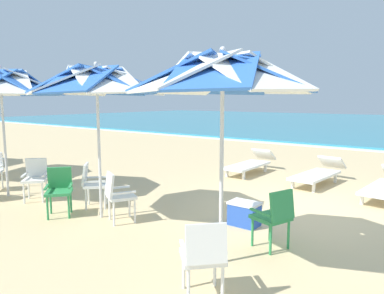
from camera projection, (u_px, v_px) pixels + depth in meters
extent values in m
plane|color=#D3B784|center=(302.00, 211.00, 6.64)|extent=(80.00, 80.00, 0.00)
cylinder|color=silver|center=(221.00, 177.00, 4.40)|extent=(0.05, 0.05, 2.25)
cube|color=blue|center=(270.00, 73.00, 4.09)|extent=(1.28, 1.21, 0.49)
cube|color=white|center=(258.00, 75.00, 4.51)|extent=(1.21, 1.29, 0.49)
cube|color=blue|center=(229.00, 77.00, 4.76)|extent=(1.21, 1.28, 0.49)
cube|color=white|center=(198.00, 76.00, 4.70)|extent=(1.29, 1.21, 0.49)
cube|color=blue|center=(178.00, 75.00, 4.37)|extent=(1.28, 1.21, 0.49)
cube|color=white|center=(182.00, 72.00, 3.95)|extent=(1.21, 1.29, 0.49)
cube|color=blue|center=(214.00, 70.00, 3.70)|extent=(1.21, 1.28, 0.49)
cube|color=white|center=(253.00, 70.00, 3.76)|extent=(1.29, 1.21, 0.49)
sphere|color=silver|center=(223.00, 50.00, 4.19)|extent=(0.08, 0.08, 0.08)
cube|color=white|center=(202.00, 257.00, 3.72)|extent=(0.62, 0.62, 0.05)
cube|color=white|center=(206.00, 244.00, 3.50)|extent=(0.36, 0.37, 0.40)
cube|color=white|center=(184.00, 248.00, 3.68)|extent=(0.31, 0.30, 0.03)
cube|color=white|center=(221.00, 245.00, 3.74)|extent=(0.31, 0.30, 0.03)
cylinder|color=white|center=(184.00, 271.00, 3.90)|extent=(0.04, 0.04, 0.41)
cylinder|color=white|center=(215.00, 268.00, 3.95)|extent=(0.04, 0.04, 0.41)
cylinder|color=white|center=(189.00, 287.00, 3.55)|extent=(0.04, 0.04, 0.41)
cylinder|color=white|center=(222.00, 284.00, 3.61)|extent=(0.04, 0.04, 0.41)
cube|color=#2D8C4C|center=(271.00, 218.00, 4.96)|extent=(0.56, 0.56, 0.05)
cube|color=#2D8C4C|center=(282.00, 206.00, 4.76)|extent=(0.23, 0.43, 0.40)
cube|color=#2D8C4C|center=(261.00, 212.00, 4.83)|extent=(0.39, 0.17, 0.03)
cube|color=#2D8C4C|center=(281.00, 208.00, 5.05)|extent=(0.39, 0.17, 0.03)
cylinder|color=#2D8C4C|center=(252.00, 232.00, 5.04)|extent=(0.04, 0.04, 0.41)
cylinder|color=#2D8C4C|center=(270.00, 227.00, 5.23)|extent=(0.04, 0.04, 0.41)
cylinder|color=#2D8C4C|center=(271.00, 240.00, 4.75)|extent=(0.04, 0.04, 0.41)
cylinder|color=#2D8C4C|center=(288.00, 235.00, 4.94)|extent=(0.04, 0.04, 0.41)
cylinder|color=silver|center=(99.00, 155.00, 6.15)|extent=(0.05, 0.05, 2.26)
cube|color=blue|center=(127.00, 80.00, 5.84)|extent=(1.29, 1.23, 0.50)
cube|color=white|center=(128.00, 82.00, 6.26)|extent=(1.22, 1.31, 0.50)
cube|color=blue|center=(112.00, 82.00, 6.52)|extent=(1.23, 1.29, 0.50)
cube|color=white|center=(88.00, 82.00, 6.46)|extent=(1.31, 1.22, 0.50)
cube|color=blue|center=(68.00, 81.00, 6.12)|extent=(1.29, 1.23, 0.50)
cube|color=white|center=(62.00, 80.00, 5.70)|extent=(1.22, 1.31, 0.50)
cube|color=blue|center=(78.00, 79.00, 5.45)|extent=(1.23, 1.29, 0.50)
cube|color=white|center=(107.00, 79.00, 5.51)|extent=(1.31, 1.22, 0.50)
sphere|color=silver|center=(96.00, 64.00, 5.94)|extent=(0.08, 0.08, 0.08)
cube|color=white|center=(122.00, 196.00, 6.04)|extent=(0.60, 0.60, 0.05)
cube|color=white|center=(109.00, 185.00, 5.92)|extent=(0.41, 0.28, 0.40)
cube|color=white|center=(119.00, 188.00, 6.20)|extent=(0.22, 0.37, 0.03)
cube|color=white|center=(124.00, 193.00, 5.84)|extent=(0.22, 0.37, 0.03)
cylinder|color=white|center=(129.00, 206.00, 6.30)|extent=(0.04, 0.04, 0.41)
cylinder|color=white|center=(135.00, 211.00, 5.98)|extent=(0.04, 0.04, 0.41)
cylinder|color=white|center=(110.00, 208.00, 6.15)|extent=(0.04, 0.04, 0.41)
cylinder|color=white|center=(114.00, 214.00, 5.84)|extent=(0.04, 0.04, 0.41)
cube|color=#2D8C4C|center=(59.00, 192.00, 6.31)|extent=(0.62, 0.62, 0.05)
cube|color=#2D8C4C|center=(60.00, 178.00, 6.47)|extent=(0.34, 0.38, 0.40)
cube|color=#2D8C4C|center=(70.00, 186.00, 6.34)|extent=(0.33, 0.28, 0.03)
cube|color=#2D8C4C|center=(47.00, 187.00, 6.25)|extent=(0.33, 0.28, 0.03)
cylinder|color=#2D8C4C|center=(69.00, 207.00, 6.21)|extent=(0.04, 0.04, 0.41)
cylinder|color=#2D8C4C|center=(47.00, 208.00, 6.13)|extent=(0.04, 0.04, 0.41)
cylinder|color=#2D8C4C|center=(71.00, 201.00, 6.55)|extent=(0.04, 0.04, 0.41)
cylinder|color=#2D8C4C|center=(51.00, 203.00, 6.47)|extent=(0.04, 0.04, 0.41)
cube|color=white|center=(96.00, 185.00, 6.85)|extent=(0.62, 0.62, 0.05)
cube|color=white|center=(85.00, 174.00, 6.79)|extent=(0.36, 0.36, 0.40)
cube|color=white|center=(97.00, 177.00, 7.03)|extent=(0.31, 0.31, 0.03)
cube|color=white|center=(95.00, 182.00, 6.64)|extent=(0.31, 0.31, 0.03)
cylinder|color=white|center=(107.00, 194.00, 7.08)|extent=(0.04, 0.04, 0.41)
cylinder|color=white|center=(105.00, 199.00, 6.74)|extent=(0.04, 0.04, 0.41)
cylinder|color=white|center=(89.00, 195.00, 7.03)|extent=(0.04, 0.04, 0.41)
cylinder|color=white|center=(86.00, 199.00, 6.69)|extent=(0.04, 0.04, 0.41)
cylinder|color=silver|center=(5.00, 145.00, 7.54)|extent=(0.05, 0.05, 2.26)
cube|color=blue|center=(26.00, 82.00, 7.21)|extent=(1.45, 1.37, 0.54)
cube|color=white|center=(33.00, 83.00, 7.68)|extent=(1.37, 1.45, 0.54)
cube|color=blue|center=(22.00, 84.00, 7.96)|extent=(1.37, 1.45, 0.54)
cube|color=white|center=(2.00, 81.00, 6.83)|extent=(1.45, 1.37, 0.54)
cube|color=white|center=(35.00, 180.00, 7.28)|extent=(0.62, 0.62, 0.05)
cube|color=white|center=(37.00, 167.00, 7.45)|extent=(0.35, 0.37, 0.40)
cube|color=white|center=(45.00, 174.00, 7.31)|extent=(0.32, 0.30, 0.03)
cube|color=white|center=(24.00, 175.00, 7.23)|extent=(0.32, 0.30, 0.03)
cylinder|color=white|center=(43.00, 193.00, 7.17)|extent=(0.04, 0.04, 0.41)
cylinder|color=white|center=(24.00, 193.00, 7.11)|extent=(0.04, 0.04, 0.41)
cylinder|color=white|center=(46.00, 188.00, 7.52)|extent=(0.04, 0.04, 0.41)
cylinder|color=white|center=(29.00, 189.00, 7.45)|extent=(0.04, 0.04, 0.41)
cube|color=white|center=(0.00, 167.00, 8.11)|extent=(0.33, 0.28, 0.03)
cylinder|color=white|center=(2.00, 180.00, 8.32)|extent=(0.04, 0.04, 0.41)
cylinder|color=white|center=(2.00, 168.00, 9.82)|extent=(0.04, 0.04, 0.41)
cube|color=white|center=(362.00, 199.00, 7.07)|extent=(0.06, 0.06, 0.22)
cube|color=white|center=(380.00, 187.00, 8.00)|extent=(0.06, 0.06, 0.22)
cube|color=white|center=(315.00, 175.00, 8.61)|extent=(0.80, 1.75, 0.06)
cube|color=white|center=(332.00, 162.00, 9.36)|extent=(0.65, 0.54, 0.36)
cube|color=white|center=(314.00, 187.00, 7.99)|extent=(0.06, 0.06, 0.22)
cube|color=white|center=(293.00, 184.00, 8.34)|extent=(0.06, 0.06, 0.22)
cube|color=white|center=(335.00, 178.00, 8.92)|extent=(0.06, 0.06, 0.22)
cube|color=white|center=(315.00, 175.00, 9.27)|extent=(0.06, 0.06, 0.22)
cube|color=white|center=(247.00, 165.00, 9.91)|extent=(0.65, 1.70, 0.06)
cube|color=white|center=(264.00, 154.00, 10.71)|extent=(0.61, 0.48, 0.36)
cube|color=white|center=(244.00, 175.00, 9.27)|extent=(0.06, 0.06, 0.22)
cube|color=white|center=(227.00, 173.00, 9.58)|extent=(0.06, 0.06, 0.22)
cube|color=white|center=(265.00, 168.00, 10.27)|extent=(0.06, 0.06, 0.22)
cube|color=white|center=(250.00, 166.00, 10.58)|extent=(0.06, 0.06, 0.22)
cube|color=blue|center=(244.00, 215.00, 5.88)|extent=(0.48, 0.32, 0.36)
cube|color=white|center=(245.00, 203.00, 5.85)|extent=(0.50, 0.34, 0.04)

